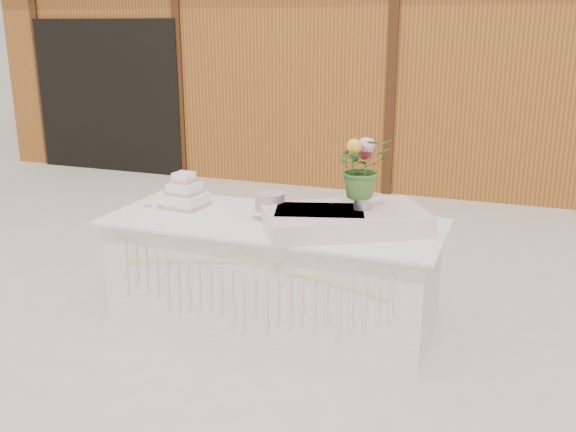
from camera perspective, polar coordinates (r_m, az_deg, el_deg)
The scene contains 9 objects.
ground at distance 4.84m, azimuth -1.25°, elevation -9.16°, with size 80.00×80.00×0.00m, color beige.
barn at distance 10.18m, azimuth 11.50°, elevation 13.84°, with size 12.60×4.60×3.30m.
cake_table at distance 4.68m, azimuth -1.31°, elevation -4.91°, with size 2.40×1.00×0.77m.
wedding_cake at distance 4.94m, azimuth -9.17°, elevation 1.84°, with size 0.32×0.32×0.27m.
pink_cake_stand at distance 4.55m, azimuth -1.62°, elevation 1.01°, with size 0.27×0.27×0.19m.
satin_runner at distance 4.36m, azimuth 5.02°, elevation -0.30°, with size 1.08×0.62×0.14m, color #FFD0CD.
flower_vase at distance 4.35m, azimuth 6.51°, elevation 1.46°, with size 0.10×0.10×0.14m, color #B3B3B8.
bouquet at distance 4.29m, azimuth 6.63°, elevation 4.97°, with size 0.37×0.32×0.41m, color #436F2C.
loose_flowers at distance 5.06m, azimuth -11.32°, elevation 1.08°, with size 0.12×0.29×0.02m, color pink, non-canonical shape.
Camera 1 is at (1.61, -4.05, 2.10)m, focal length 40.00 mm.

